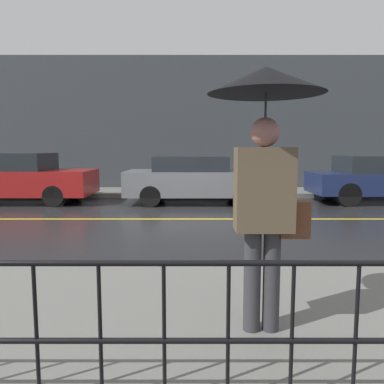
% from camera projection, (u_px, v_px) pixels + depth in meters
% --- Properties ---
extents(ground_plane, '(80.00, 80.00, 0.00)m').
position_uv_depth(ground_plane, '(178.00, 219.00, 8.87)').
color(ground_plane, '#262628').
extents(sidewalk_near, '(28.00, 3.04, 0.15)m').
position_uv_depth(sidewalk_near, '(156.00, 318.00, 3.51)').
color(sidewalk_near, slate).
rests_on(sidewalk_near, ground_plane).
extents(sidewalk_far, '(28.00, 2.14, 0.15)m').
position_uv_depth(sidewalk_far, '(184.00, 192.00, 13.76)').
color(sidewalk_far, slate).
rests_on(sidewalk_far, ground_plane).
extents(lane_marking, '(25.20, 0.12, 0.01)m').
position_uv_depth(lane_marking, '(178.00, 219.00, 8.87)').
color(lane_marking, gold).
rests_on(lane_marking, ground_plane).
extents(building_storefront, '(28.00, 0.30, 5.22)m').
position_uv_depth(building_storefront, '(184.00, 125.00, 14.68)').
color(building_storefront, '#383D42').
rests_on(building_storefront, ground_plane).
extents(railing_foreground, '(12.00, 0.04, 0.87)m').
position_uv_depth(railing_foreground, '(133.00, 313.00, 2.18)').
color(railing_foreground, black).
rests_on(railing_foreground, sidewalk_near).
extents(pedestrian, '(0.92, 0.92, 2.14)m').
position_uv_depth(pedestrian, '(267.00, 138.00, 2.96)').
color(pedestrian, '#333338').
rests_on(pedestrian, sidewalk_near).
extents(car_red, '(4.67, 1.87, 1.53)m').
position_uv_depth(car_red, '(16.00, 178.00, 11.54)').
color(car_red, maroon).
rests_on(car_red, ground_plane).
extents(car_grey, '(4.29, 1.93, 1.44)m').
position_uv_depth(car_grey, '(196.00, 179.00, 11.53)').
color(car_grey, slate).
rests_on(car_grey, ground_plane).
extents(car_navy, '(4.31, 1.74, 1.44)m').
position_uv_depth(car_navy, '(382.00, 179.00, 11.51)').
color(car_navy, '#19234C').
rests_on(car_navy, ground_plane).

